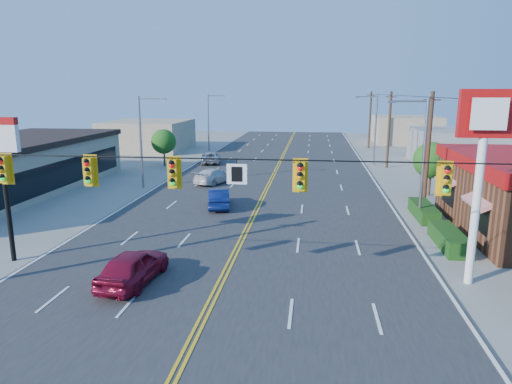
# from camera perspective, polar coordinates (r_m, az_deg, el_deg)

# --- Properties ---
(ground) EXTENTS (160.00, 160.00, 0.00)m
(ground) POSITION_cam_1_polar(r_m,az_deg,el_deg) (18.63, -6.01, -14.41)
(ground) COLOR gray
(ground) RESTS_ON ground
(road) EXTENTS (20.00, 120.00, 0.06)m
(road) POSITION_cam_1_polar(r_m,az_deg,el_deg) (37.31, 0.95, -0.48)
(road) COLOR #2D2D30
(road) RESTS_ON ground
(signal_span) EXTENTS (24.32, 0.34, 9.00)m
(signal_span) POSITION_cam_1_polar(r_m,az_deg,el_deg) (17.02, -6.77, 0.47)
(signal_span) COLOR #47301E
(signal_span) RESTS_ON ground
(kfc_pylon) EXTENTS (2.20, 0.36, 8.50)m
(kfc_pylon) POSITION_cam_1_polar(r_m,az_deg,el_deg) (21.48, 26.43, 4.88)
(kfc_pylon) COLOR white
(kfc_pylon) RESTS_ON ground
(pizza_hut_sign) EXTENTS (1.90, 0.30, 6.85)m
(pizza_hut_sign) POSITION_cam_1_polar(r_m,az_deg,el_deg) (25.29, -29.17, 3.59)
(pizza_hut_sign) COLOR black
(pizza_hut_sign) RESTS_ON ground
(streetlight_se) EXTENTS (2.55, 0.25, 8.00)m
(streetlight_se) POSITION_cam_1_polar(r_m,az_deg,el_deg) (31.16, 19.91, 4.58)
(streetlight_se) COLOR gray
(streetlight_se) RESTS_ON ground
(streetlight_ne) EXTENTS (2.55, 0.25, 8.00)m
(streetlight_ne) POSITION_cam_1_polar(r_m,az_deg,el_deg) (54.72, 14.52, 8.02)
(streetlight_ne) COLOR gray
(streetlight_ne) RESTS_ON ground
(streetlight_sw) EXTENTS (2.55, 0.25, 8.00)m
(streetlight_sw) POSITION_cam_1_polar(r_m,az_deg,el_deg) (41.08, -13.96, 6.69)
(streetlight_sw) COLOR gray
(streetlight_sw) RESTS_ON ground
(streetlight_nw) EXTENTS (2.55, 0.25, 8.00)m
(streetlight_nw) POSITION_cam_1_polar(r_m,az_deg,el_deg) (65.93, -5.80, 9.05)
(streetlight_nw) COLOR gray
(streetlight_nw) RESTS_ON ground
(utility_pole_near) EXTENTS (0.28, 0.28, 8.40)m
(utility_pole_near) POSITION_cam_1_polar(r_m,az_deg,el_deg) (35.38, 20.72, 4.86)
(utility_pole_near) COLOR #47301E
(utility_pole_near) RESTS_ON ground
(utility_pole_mid) EXTENTS (0.28, 0.28, 8.40)m
(utility_pole_mid) POSITION_cam_1_polar(r_m,az_deg,el_deg) (52.96, 16.28, 7.45)
(utility_pole_mid) COLOR #47301E
(utility_pole_mid) RESTS_ON ground
(utility_pole_far) EXTENTS (0.28, 0.28, 8.40)m
(utility_pole_far) POSITION_cam_1_polar(r_m,az_deg,el_deg) (70.76, 14.05, 8.72)
(utility_pole_far) COLOR #47301E
(utility_pole_far) RESTS_ON ground
(tree_kfc_rear) EXTENTS (2.94, 2.94, 4.41)m
(tree_kfc_rear) POSITION_cam_1_polar(r_m,az_deg,el_deg) (39.70, 21.10, 3.74)
(tree_kfc_rear) COLOR #47301E
(tree_kfc_rear) RESTS_ON ground
(tree_west) EXTENTS (2.80, 2.80, 4.20)m
(tree_west) POSITION_cam_1_polar(r_m,az_deg,el_deg) (53.23, -11.47, 6.20)
(tree_west) COLOR #47301E
(tree_west) RESTS_ON ground
(bld_east_mid) EXTENTS (12.00, 10.00, 4.00)m
(bld_east_mid) POSITION_cam_1_polar(r_m,az_deg,el_deg) (59.33, 24.98, 5.13)
(bld_east_mid) COLOR gray
(bld_east_mid) RESTS_ON ground
(bld_west_far) EXTENTS (11.00, 12.00, 4.20)m
(bld_west_far) POSITION_cam_1_polar(r_m,az_deg,el_deg) (68.76, -13.31, 6.90)
(bld_west_far) COLOR tan
(bld_west_far) RESTS_ON ground
(bld_east_far) EXTENTS (10.00, 10.00, 4.40)m
(bld_east_far) POSITION_cam_1_polar(r_m,az_deg,el_deg) (79.83, 18.20, 7.42)
(bld_east_far) COLOR tan
(bld_east_far) RESTS_ON ground
(car_magenta) EXTENTS (2.21, 4.61, 1.52)m
(car_magenta) POSITION_cam_1_polar(r_m,az_deg,el_deg) (21.17, -15.09, -9.13)
(car_magenta) COLOR maroon
(car_magenta) RESTS_ON ground
(car_blue) EXTENTS (2.33, 4.47, 1.40)m
(car_blue) POSITION_cam_1_polar(r_m,az_deg,el_deg) (33.55, -4.66, -0.82)
(car_blue) COLOR navy
(car_blue) RESTS_ON ground
(car_white) EXTENTS (3.67, 5.15, 1.38)m
(car_white) POSITION_cam_1_polar(r_m,az_deg,el_deg) (42.34, -5.21, 1.95)
(car_white) COLOR silver
(car_white) RESTS_ON ground
(car_silver) EXTENTS (3.11, 5.10, 1.32)m
(car_silver) POSITION_cam_1_polar(r_m,az_deg,el_deg) (54.28, -5.67, 4.23)
(car_silver) COLOR #B4B5BA
(car_silver) RESTS_ON ground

